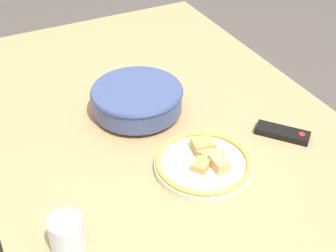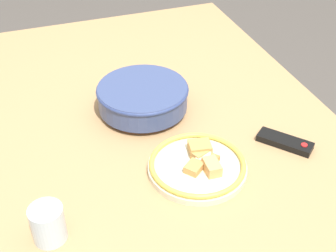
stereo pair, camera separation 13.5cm
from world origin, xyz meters
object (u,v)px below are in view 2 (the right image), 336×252
object	(u,v)px
food_plate	(198,165)
drinking_glass	(48,224)
noodle_bowl	(143,97)
tv_remote	(285,142)

from	to	relation	value
food_plate	drinking_glass	world-z (taller)	drinking_glass
food_plate	drinking_glass	size ratio (longest dim) A/B	2.91
noodle_bowl	tv_remote	xyz separation A→B (m)	(0.30, 0.34, -0.04)
noodle_bowl	drinking_glass	bearing A→B (deg)	-40.24
noodle_bowl	food_plate	world-z (taller)	noodle_bowl
noodle_bowl	food_plate	size ratio (longest dim) A/B	1.07
tv_remote	drinking_glass	bearing A→B (deg)	-30.59
food_plate	drinking_glass	distance (m)	0.42
food_plate	tv_remote	distance (m)	0.28
tv_remote	drinking_glass	world-z (taller)	drinking_glass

